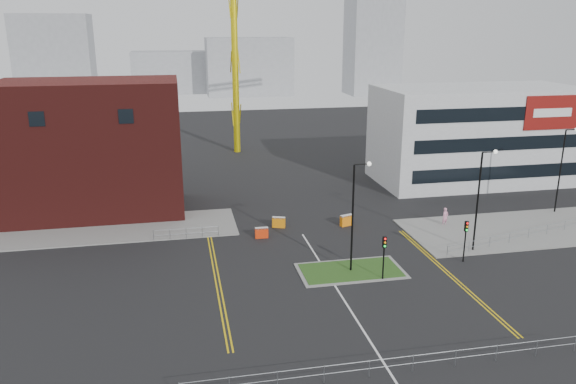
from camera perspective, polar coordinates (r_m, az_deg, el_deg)
name	(u,v)px	position (r m, az deg, el deg)	size (l,w,h in m)	color
ground	(358,322)	(39.35, 7.14, -13.01)	(200.00, 200.00, 0.00)	black
pavement_left	(92,230)	(58.28, -19.27, -3.70)	(28.00, 8.00, 0.12)	slate
pavement_right	(526,229)	(60.26, 23.06, -3.45)	(24.00, 10.00, 0.12)	slate
island_kerb	(351,271)	(46.66, 6.39, -7.96)	(8.60, 4.60, 0.08)	slate
grass_island	(351,271)	(46.65, 6.39, -7.94)	(8.00, 4.00, 0.12)	#264818
brick_building	(63,151)	(62.68, -21.87, 3.89)	(24.20, 10.07, 14.24)	#4C1513
office_block	(476,134)	(75.55, 18.56, 5.57)	(25.00, 12.20, 12.00)	#BCBEC1
streetlamp_island	(355,208)	(44.77, 6.87, -1.67)	(1.46, 0.36, 9.18)	black
streetlamp_right_near	(481,193)	(51.38, 18.99, -0.07)	(1.46, 0.36, 9.18)	black
streetlamp_right_far	(563,164)	(65.52, 26.17, 2.60)	(1.46, 0.36, 9.18)	black
traffic_light_island	(384,250)	(44.55, 9.74, -5.79)	(0.28, 0.33, 3.65)	black
traffic_light_right	(466,233)	(49.51, 17.61, -4.03)	(0.28, 0.33, 3.65)	black
railing_front	(392,362)	(34.16, 10.47, -16.65)	(24.05, 0.05, 1.10)	gray
railing_left	(186,232)	(53.64, -10.31, -3.98)	(6.05, 0.05, 1.10)	gray
railing_right	(529,232)	(57.28, 23.27, -3.73)	(19.05, 5.05, 1.10)	gray
centre_line	(349,308)	(41.00, 6.24, -11.67)	(0.15, 30.00, 0.01)	silver
yellow_left_a	(214,272)	(46.59, -7.52, -8.09)	(0.12, 24.00, 0.01)	gold
yellow_left_b	(218,272)	(46.60, -7.15, -8.07)	(0.12, 24.00, 0.01)	gold
yellow_right_a	(447,274)	(47.73, 15.82, -7.99)	(0.12, 20.00, 0.01)	gold
yellow_right_b	(450,273)	(47.86, 16.15, -7.94)	(0.12, 20.00, 0.01)	gold
skyline_a	(55,60)	(155.20, -22.56, 12.30)	(18.00, 12.00, 22.00)	gray
skyline_b	(249,66)	(164.10, -3.99, 12.60)	(24.00, 12.00, 16.00)	gray
skyline_c	(373,45)	(167.19, 8.59, 14.60)	(14.00, 12.00, 28.00)	gray
skyline_d	(184,72)	(172.86, -10.48, 11.91)	(30.00, 12.00, 12.00)	gray
pedestrian	(445,217)	(58.29, 15.68, -2.45)	(0.69, 0.45, 1.89)	pink
barrier_left	(279,222)	(55.84, -0.95, -3.04)	(1.34, 0.85, 1.07)	orange
barrier_mid	(262,232)	(53.18, -2.70, -4.11)	(1.24, 0.45, 1.03)	red
barrier_right	(346,220)	(56.59, 5.96, -2.83)	(1.41, 0.85, 1.13)	orange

